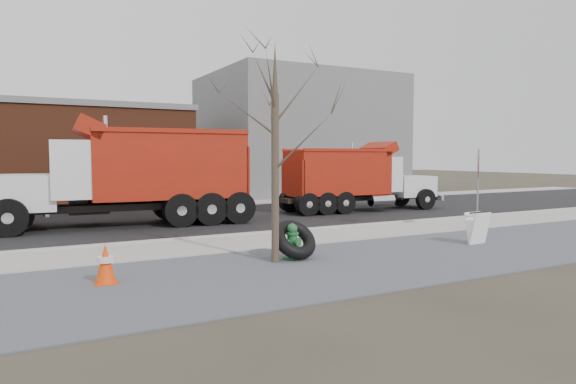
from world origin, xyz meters
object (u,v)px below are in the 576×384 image
stop_sign (478,176)px  truck_tire (294,239)px  sandwich_board (477,228)px  dump_truck_red_a (355,176)px  dump_truck_red_b (134,172)px  fire_hydrant (292,243)px

stop_sign → truck_tire: bearing=168.3°
sandwich_board → dump_truck_red_a: bearing=72.2°
stop_sign → sandwich_board: bearing=-159.7°
stop_sign → dump_truck_red_b: (-10.03, 6.78, 0.08)m
truck_tire → fire_hydrant: bearing=134.7°
sandwich_board → dump_truck_red_b: dump_truck_red_b is taller
truck_tire → stop_sign: size_ratio=0.46×
truck_tire → sandwich_board: 5.66m
stop_sign → sandwich_board: size_ratio=2.98×
fire_hydrant → truck_tire: truck_tire is taller
fire_hydrant → stop_sign: stop_sign is taller
dump_truck_red_b → fire_hydrant: bearing=108.5°
truck_tire → sandwich_board: (5.62, -0.65, -0.01)m
fire_hydrant → dump_truck_red_b: 8.52m
dump_truck_red_a → dump_truck_red_b: 10.02m
dump_truck_red_a → stop_sign: bearing=-86.4°
dump_truck_red_b → truck_tire: bearing=108.7°
truck_tire → stop_sign: 8.09m
fire_hydrant → sandwich_board: 5.70m
dump_truck_red_a → fire_hydrant: bearing=-129.8°
stop_sign → dump_truck_red_a: (-0.02, 7.07, -0.27)m
fire_hydrant → dump_truck_red_b: (-2.13, 8.10, 1.55)m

